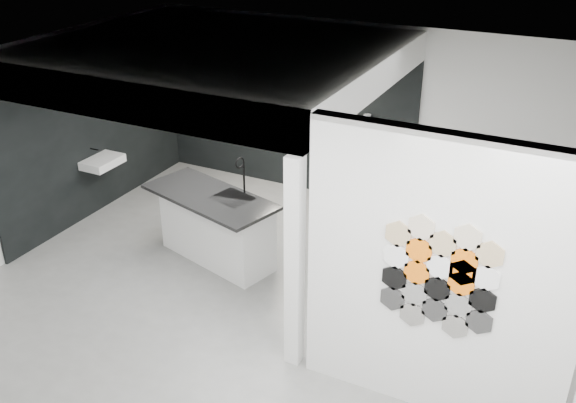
# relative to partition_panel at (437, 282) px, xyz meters

# --- Properties ---
(floor) EXTENTS (7.00, 6.00, 0.01)m
(floor) POSITION_rel_partition_panel_xyz_m (-2.23, 1.00, -1.40)
(floor) COLOR slate
(partition_panel) EXTENTS (2.45, 0.15, 2.80)m
(partition_panel) POSITION_rel_partition_panel_xyz_m (0.00, 0.00, 0.00)
(partition_panel) COLOR silver
(partition_panel) RESTS_ON floor
(bay_clad_back) EXTENTS (4.40, 0.04, 2.35)m
(bay_clad_back) POSITION_rel_partition_panel_xyz_m (-3.52, 3.97, -0.22)
(bay_clad_back) COLOR black
(bay_clad_back) RESTS_ON floor
(bay_clad_left) EXTENTS (0.04, 4.00, 2.35)m
(bay_clad_left) POSITION_rel_partition_panel_xyz_m (-5.70, 2.00, -0.22)
(bay_clad_left) COLOR black
(bay_clad_left) RESTS_ON floor
(bulkhead) EXTENTS (4.40, 4.00, 0.40)m
(bulkhead) POSITION_rel_partition_panel_xyz_m (-3.52, 2.00, 1.15)
(bulkhead) COLOR silver
(bulkhead) RESTS_ON corner_column
(corner_column) EXTENTS (0.16, 0.16, 2.35)m
(corner_column) POSITION_rel_partition_panel_xyz_m (-1.41, 0.00, -0.22)
(corner_column) COLOR silver
(corner_column) RESTS_ON floor
(fascia_beam) EXTENTS (4.40, 0.16, 0.40)m
(fascia_beam) POSITION_rel_partition_panel_xyz_m (-3.52, 0.08, 1.15)
(fascia_beam) COLOR silver
(fascia_beam) RESTS_ON corner_column
(wall_basin) EXTENTS (0.40, 0.60, 0.12)m
(wall_basin) POSITION_rel_partition_panel_xyz_m (-5.46, 1.80, -0.55)
(wall_basin) COLOR silver
(wall_basin) RESTS_ON bay_clad_left
(display_shelf) EXTENTS (3.00, 0.15, 0.04)m
(display_shelf) POSITION_rel_partition_panel_xyz_m (-3.43, 3.87, -0.10)
(display_shelf) COLOR black
(display_shelf) RESTS_ON bay_clad_back
(kitchen_island) EXTENTS (2.00, 1.28, 1.49)m
(kitchen_island) POSITION_rel_partition_panel_xyz_m (-3.24, 1.40, -0.90)
(kitchen_island) COLOR silver
(kitchen_island) RESTS_ON floor
(stockpot) EXTENTS (0.23, 0.23, 0.18)m
(stockpot) POSITION_rel_partition_panel_xyz_m (-4.78, 3.87, 0.01)
(stockpot) COLOR black
(stockpot) RESTS_ON display_shelf
(kettle) EXTENTS (0.24, 0.24, 0.17)m
(kettle) POSITION_rel_partition_panel_xyz_m (-2.58, 3.87, 0.01)
(kettle) COLOR black
(kettle) RESTS_ON display_shelf
(glass_bowl) EXTENTS (0.14, 0.14, 0.10)m
(glass_bowl) POSITION_rel_partition_panel_xyz_m (-2.08, 3.87, -0.03)
(glass_bowl) COLOR gray
(glass_bowl) RESTS_ON display_shelf
(glass_vase) EXTENTS (0.11, 0.11, 0.16)m
(glass_vase) POSITION_rel_partition_panel_xyz_m (-2.08, 3.87, -0.00)
(glass_vase) COLOR gray
(glass_vase) RESTS_ON display_shelf
(bottle_dark) EXTENTS (0.08, 0.08, 0.17)m
(bottle_dark) POSITION_rel_partition_panel_xyz_m (-3.70, 3.87, 0.01)
(bottle_dark) COLOR black
(bottle_dark) RESTS_ON display_shelf
(utensil_cup) EXTENTS (0.10, 0.10, 0.11)m
(utensil_cup) POSITION_rel_partition_panel_xyz_m (-4.21, 3.87, -0.03)
(utensil_cup) COLOR black
(utensil_cup) RESTS_ON display_shelf
(hex_tile_cluster) EXTENTS (1.04, 0.02, 1.16)m
(hex_tile_cluster) POSITION_rel_partition_panel_xyz_m (0.03, -0.09, 0.10)
(hex_tile_cluster) COLOR #2D2D2D
(hex_tile_cluster) RESTS_ON partition_panel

